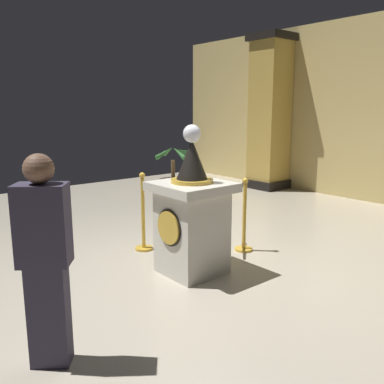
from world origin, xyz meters
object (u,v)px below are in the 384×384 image
pedestal_clock (192,217)px  potted_palm_left (173,187)px  stanchion_far (143,223)px  bystander_guest (45,258)px  stanchion_near (244,226)px

pedestal_clock → potted_palm_left: 3.67m
stanchion_far → bystander_guest: bystander_guest is taller
stanchion_near → stanchion_far: stanchion_far is taller
pedestal_clock → bystander_guest: bearing=-70.4°
pedestal_clock → stanchion_far: bearing=179.8°
stanchion_near → potted_palm_left: potted_palm_left is taller
pedestal_clock → potted_palm_left: size_ratio=1.46×
pedestal_clock → stanchion_far: 1.07m
pedestal_clock → stanchion_near: pedestal_clock is taller
stanchion_near → potted_palm_left: bearing=160.9°
stanchion_far → stanchion_near: bearing=49.0°
bystander_guest → potted_palm_left: bearing=133.3°
pedestal_clock → stanchion_near: 1.08m
stanchion_far → potted_palm_left: (-2.01, 2.02, -0.04)m
stanchion_near → stanchion_far: size_ratio=0.94×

